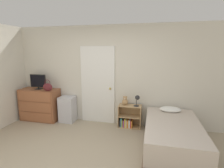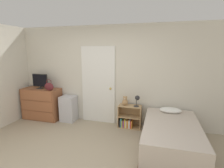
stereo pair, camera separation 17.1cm
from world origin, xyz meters
name	(u,v)px [view 2 (the right image)]	position (x,y,z in m)	size (l,w,h in m)	color
wall_back	(105,75)	(0.00, 2.14, 1.27)	(10.00, 0.06, 2.55)	beige
door_closed	(98,85)	(-0.18, 2.08, 1.01)	(0.91, 0.09, 2.03)	white
dresser	(42,104)	(-1.80, 1.85, 0.44)	(1.05, 0.47, 0.87)	brown
tv	(40,81)	(-1.81, 1.87, 1.09)	(0.46, 0.16, 0.41)	black
handbag	(49,86)	(-1.42, 1.71, 0.98)	(0.27, 0.10, 0.30)	#591E23
storage_bin	(69,109)	(-0.99, 1.91, 0.35)	(0.39, 0.36, 0.69)	silver
bookshelf	(128,119)	(0.67, 1.94, 0.22)	(0.57, 0.29, 0.57)	tan
teddy_bear	(125,101)	(0.58, 1.94, 0.67)	(0.15, 0.15, 0.23)	tan
desk_lamp	(137,99)	(0.89, 1.90, 0.77)	(0.15, 0.14, 0.28)	#262628
bed	(171,136)	(1.66, 1.16, 0.27)	(1.07, 1.86, 0.64)	brown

